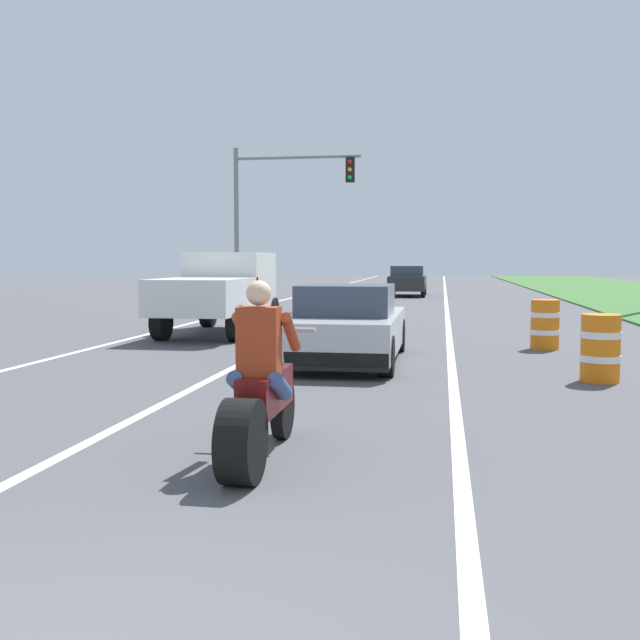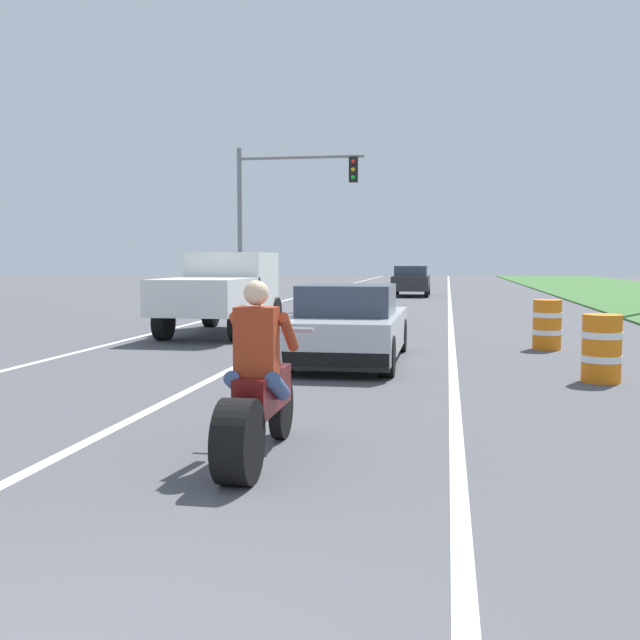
{
  "view_description": "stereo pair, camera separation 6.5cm",
  "coord_description": "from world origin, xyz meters",
  "px_view_note": "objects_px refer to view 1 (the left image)",
  "views": [
    {
      "loc": [
        1.62,
        -2.23,
        1.8
      ],
      "look_at": [
        0.03,
        7.38,
        1.0
      ],
      "focal_mm": 41.38,
      "sensor_mm": 36.0,
      "label": 1
    },
    {
      "loc": [
        1.69,
        -2.22,
        1.8
      ],
      "look_at": [
        0.03,
        7.38,
        1.0
      ],
      "focal_mm": 41.38,
      "sensor_mm": 36.0,
      "label": 2
    }
  ],
  "objects_px": {
    "traffic_light_mast_near": "(275,201)",
    "construction_barrel_mid": "(545,324)",
    "sports_car_silver": "(347,327)",
    "construction_barrel_nearest": "(600,348)",
    "distant_car_far_ahead": "(408,280)",
    "motorcycle_with_rider": "(259,397)",
    "pickup_truck_left_lane_white": "(220,288)"
  },
  "relations": [
    {
      "from": "sports_car_silver",
      "to": "construction_barrel_mid",
      "type": "xyz_separation_m",
      "value": [
        3.69,
        2.52,
        -0.13
      ]
    },
    {
      "from": "sports_car_silver",
      "to": "pickup_truck_left_lane_white",
      "type": "distance_m",
      "value": 5.82
    },
    {
      "from": "sports_car_silver",
      "to": "distant_car_far_ahead",
      "type": "height_order",
      "value": "distant_car_far_ahead"
    },
    {
      "from": "pickup_truck_left_lane_white",
      "to": "construction_barrel_mid",
      "type": "xyz_separation_m",
      "value": [
        7.38,
        -1.96,
        -0.6
      ]
    },
    {
      "from": "construction_barrel_nearest",
      "to": "traffic_light_mast_near",
      "type": "bearing_deg",
      "value": 118.2
    },
    {
      "from": "motorcycle_with_rider",
      "to": "traffic_light_mast_near",
      "type": "xyz_separation_m",
      "value": [
        -4.67,
        21.07,
        3.42
      ]
    },
    {
      "from": "motorcycle_with_rider",
      "to": "sports_car_silver",
      "type": "bearing_deg",
      "value": 90.59
    },
    {
      "from": "sports_car_silver",
      "to": "traffic_light_mast_near",
      "type": "height_order",
      "value": "traffic_light_mast_near"
    },
    {
      "from": "construction_barrel_nearest",
      "to": "distant_car_far_ahead",
      "type": "xyz_separation_m",
      "value": [
        -4.02,
        25.57,
        0.27
      ]
    },
    {
      "from": "construction_barrel_nearest",
      "to": "distant_car_far_ahead",
      "type": "bearing_deg",
      "value": 98.93
    },
    {
      "from": "distant_car_far_ahead",
      "to": "motorcycle_with_rider",
      "type": "bearing_deg",
      "value": -89.75
    },
    {
      "from": "sports_car_silver",
      "to": "traffic_light_mast_near",
      "type": "bearing_deg",
      "value": 107.63
    },
    {
      "from": "traffic_light_mast_near",
      "to": "construction_barrel_nearest",
      "type": "height_order",
      "value": "traffic_light_mast_near"
    },
    {
      "from": "motorcycle_with_rider",
      "to": "construction_barrel_nearest",
      "type": "distance_m",
      "value": 6.41
    },
    {
      "from": "construction_barrel_mid",
      "to": "pickup_truck_left_lane_white",
      "type": "bearing_deg",
      "value": 165.17
    },
    {
      "from": "sports_car_silver",
      "to": "construction_barrel_mid",
      "type": "height_order",
      "value": "sports_car_silver"
    },
    {
      "from": "construction_barrel_mid",
      "to": "distant_car_far_ahead",
      "type": "height_order",
      "value": "distant_car_far_ahead"
    },
    {
      "from": "traffic_light_mast_near",
      "to": "construction_barrel_mid",
      "type": "xyz_separation_m",
      "value": [
        8.29,
        -11.98,
        -3.51
      ]
    },
    {
      "from": "sports_car_silver",
      "to": "construction_barrel_nearest",
      "type": "bearing_deg",
      "value": -20.34
    },
    {
      "from": "pickup_truck_left_lane_white",
      "to": "traffic_light_mast_near",
      "type": "xyz_separation_m",
      "value": [
        -0.91,
        10.03,
        2.91
      ]
    },
    {
      "from": "pickup_truck_left_lane_white",
      "to": "distant_car_far_ahead",
      "type": "bearing_deg",
      "value": 79.52
    },
    {
      "from": "motorcycle_with_rider",
      "to": "construction_barrel_nearest",
      "type": "bearing_deg",
      "value": 52.72
    },
    {
      "from": "sports_car_silver",
      "to": "traffic_light_mast_near",
      "type": "distance_m",
      "value": 15.58
    },
    {
      "from": "distant_car_far_ahead",
      "to": "construction_barrel_mid",
      "type": "bearing_deg",
      "value": -80.14
    },
    {
      "from": "sports_car_silver",
      "to": "distant_car_far_ahead",
      "type": "distance_m",
      "value": 24.1
    },
    {
      "from": "traffic_light_mast_near",
      "to": "distant_car_far_ahead",
      "type": "bearing_deg",
      "value": 64.69
    },
    {
      "from": "pickup_truck_left_lane_white",
      "to": "construction_barrel_nearest",
      "type": "height_order",
      "value": "pickup_truck_left_lane_white"
    },
    {
      "from": "construction_barrel_mid",
      "to": "distant_car_far_ahead",
      "type": "bearing_deg",
      "value": 99.86
    },
    {
      "from": "construction_barrel_mid",
      "to": "sports_car_silver",
      "type": "bearing_deg",
      "value": -145.7
    },
    {
      "from": "sports_car_silver",
      "to": "distant_car_far_ahead",
      "type": "relative_size",
      "value": 1.08
    },
    {
      "from": "pickup_truck_left_lane_white",
      "to": "traffic_light_mast_near",
      "type": "bearing_deg",
      "value": 95.19
    },
    {
      "from": "construction_barrel_mid",
      "to": "distant_car_far_ahead",
      "type": "distance_m",
      "value": 21.91
    }
  ]
}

